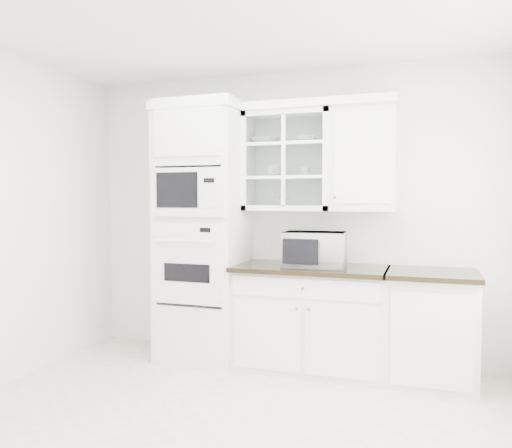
% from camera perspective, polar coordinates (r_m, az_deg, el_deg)
% --- Properties ---
extents(ground, '(4.00, 3.50, 0.01)m').
position_cam_1_polar(ground, '(3.43, -4.44, -23.07)').
color(ground, beige).
rests_on(ground, ground).
extents(room_shell, '(4.00, 3.50, 2.70)m').
position_cam_1_polar(room_shell, '(3.50, -1.75, 7.36)').
color(room_shell, white).
rests_on(room_shell, ground).
extents(oven_column, '(0.76, 0.68, 2.40)m').
position_cam_1_polar(oven_column, '(4.70, -6.07, -0.88)').
color(oven_column, white).
rests_on(oven_column, ground).
extents(base_cabinet_run, '(1.32, 0.67, 0.92)m').
position_cam_1_polar(base_cabinet_run, '(4.51, 6.33, -10.53)').
color(base_cabinet_run, white).
rests_on(base_cabinet_run, ground).
extents(extra_base_cabinet, '(0.72, 0.67, 0.92)m').
position_cam_1_polar(extra_base_cabinet, '(4.41, 19.37, -10.98)').
color(extra_base_cabinet, white).
rests_on(extra_base_cabinet, ground).
extents(upper_cabinet_glass, '(0.80, 0.33, 0.90)m').
position_cam_1_polar(upper_cabinet_glass, '(4.59, 3.73, 7.17)').
color(upper_cabinet_glass, white).
rests_on(upper_cabinet_glass, room_shell).
extents(upper_cabinet_solid, '(0.55, 0.33, 0.90)m').
position_cam_1_polar(upper_cabinet_solid, '(4.46, 12.19, 7.23)').
color(upper_cabinet_solid, white).
rests_on(upper_cabinet_solid, room_shell).
extents(crown_molding, '(2.14, 0.38, 0.07)m').
position_cam_1_polar(crown_molding, '(4.66, 2.38, 13.13)').
color(crown_molding, white).
rests_on(crown_molding, room_shell).
extents(countertop_microwave, '(0.55, 0.47, 0.30)m').
position_cam_1_polar(countertop_microwave, '(4.34, 6.72, -2.89)').
color(countertop_microwave, white).
rests_on(countertop_microwave, base_cabinet_run).
extents(bowl_a, '(0.28, 0.28, 0.06)m').
position_cam_1_polar(bowl_a, '(4.65, 1.06, 9.47)').
color(bowl_a, white).
rests_on(bowl_a, upper_cabinet_glass).
extents(bowl_b, '(0.24, 0.24, 0.06)m').
position_cam_1_polar(bowl_b, '(4.57, 5.70, 9.57)').
color(bowl_b, white).
rests_on(bowl_b, upper_cabinet_glass).
extents(cup_a, '(0.17, 0.17, 0.11)m').
position_cam_1_polar(cup_a, '(4.61, 2.09, 6.08)').
color(cup_a, white).
rests_on(cup_a, upper_cabinet_glass).
extents(cup_b, '(0.10, 0.10, 0.08)m').
position_cam_1_polar(cup_b, '(4.53, 5.66, 5.97)').
color(cup_b, white).
rests_on(cup_b, upper_cabinet_glass).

